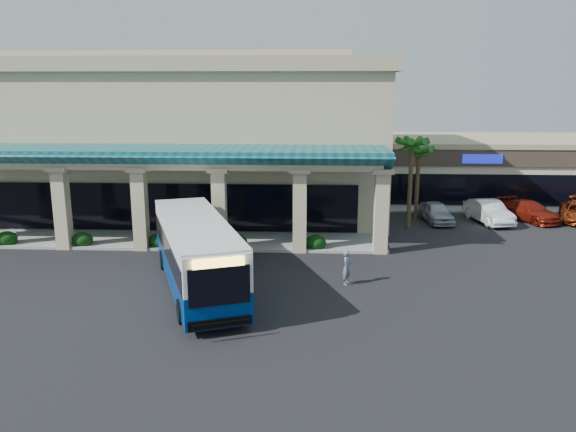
# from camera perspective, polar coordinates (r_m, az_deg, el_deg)

# --- Properties ---
(ground) EXTENTS (110.00, 110.00, 0.00)m
(ground) POSITION_cam_1_polar(r_m,az_deg,el_deg) (26.89, -2.36, -6.70)
(ground) COLOR black
(main_building) EXTENTS (30.80, 14.80, 11.35)m
(main_building) POSITION_cam_1_polar(r_m,az_deg,el_deg) (42.65, -11.35, 8.10)
(main_building) COLOR #BFAE88
(main_building) RESTS_ON ground
(arcade) EXTENTS (30.00, 6.20, 5.70)m
(arcade) POSITION_cam_1_polar(r_m,az_deg,el_deg) (34.23, -14.83, 2.05)
(arcade) COLOR #0E4D58
(arcade) RESTS_ON ground
(strip_mall) EXTENTS (22.50, 12.50, 4.90)m
(strip_mall) POSITION_cam_1_polar(r_m,az_deg,el_deg) (52.09, 20.35, 4.79)
(strip_mall) COLOR beige
(strip_mall) RESTS_ON ground
(palm_0) EXTENTS (2.40, 2.40, 6.60)m
(palm_0) POSITION_cam_1_polar(r_m,az_deg,el_deg) (37.21, 12.33, 3.72)
(palm_0) COLOR #1E5F19
(palm_0) RESTS_ON ground
(palm_1) EXTENTS (2.40, 2.40, 5.80)m
(palm_1) POSITION_cam_1_polar(r_m,az_deg,el_deg) (40.36, 13.02, 3.80)
(palm_1) COLOR #1E5F19
(palm_1) RESTS_ON ground
(broadleaf_tree) EXTENTS (2.60, 2.60, 4.81)m
(broadleaf_tree) POSITION_cam_1_polar(r_m,az_deg,el_deg) (45.03, 9.38, 4.22)
(broadleaf_tree) COLOR black
(broadleaf_tree) RESTS_ON ground
(transit_bus) EXTENTS (6.56, 11.71, 3.21)m
(transit_bus) POSITION_cam_1_polar(r_m,az_deg,el_deg) (25.90, -9.30, -3.90)
(transit_bus) COLOR navy
(transit_bus) RESTS_ON ground
(pedestrian) EXTENTS (0.58, 0.70, 1.65)m
(pedestrian) POSITION_cam_1_polar(r_m,az_deg,el_deg) (26.45, 6.01, -5.22)
(pedestrian) COLOR slate
(pedestrian) RESTS_ON ground
(car_silver) EXTENTS (2.04, 4.25, 1.40)m
(car_silver) POSITION_cam_1_polar(r_m,az_deg,el_deg) (39.87, 14.84, 0.38)
(car_silver) COLOR #AAACB8
(car_silver) RESTS_ON ground
(car_white) EXTENTS (2.51, 4.92, 1.55)m
(car_white) POSITION_cam_1_polar(r_m,az_deg,el_deg) (40.76, 19.70, 0.42)
(car_white) COLOR white
(car_white) RESTS_ON ground
(car_red) EXTENTS (3.76, 5.14, 1.38)m
(car_red) POSITION_cam_1_polar(r_m,az_deg,el_deg) (42.45, 23.29, 0.48)
(car_red) COLOR maroon
(car_red) RESTS_ON ground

